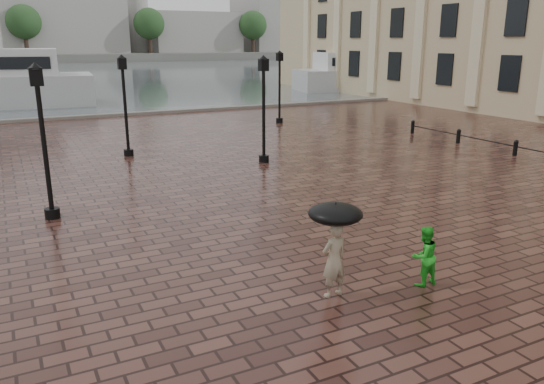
{
  "coord_description": "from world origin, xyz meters",
  "views": [
    {
      "loc": [
        -6.93,
        -6.41,
        5.11
      ],
      "look_at": [
        -1.06,
        5.18,
        1.4
      ],
      "focal_mm": 35.0,
      "sensor_mm": 36.0,
      "label": 1
    }
  ],
  "objects_px": {
    "street_lamps": "(136,106)",
    "child_pedestrian": "(424,256)",
    "ferry_far": "(397,68)",
    "adult_pedestrian": "(334,260)"
  },
  "relations": [
    {
      "from": "child_pedestrian",
      "to": "street_lamps",
      "type": "bearing_deg",
      "value": -83.0
    },
    {
      "from": "street_lamps",
      "to": "child_pedestrian",
      "type": "height_order",
      "value": "street_lamps"
    },
    {
      "from": "ferry_far",
      "to": "child_pedestrian",
      "type": "bearing_deg",
      "value": -117.17
    },
    {
      "from": "adult_pedestrian",
      "to": "child_pedestrian",
      "type": "relative_size",
      "value": 1.19
    },
    {
      "from": "child_pedestrian",
      "to": "ferry_far",
      "type": "distance_m",
      "value": 50.23
    },
    {
      "from": "street_lamps",
      "to": "child_pedestrian",
      "type": "bearing_deg",
      "value": -81.69
    },
    {
      "from": "street_lamps",
      "to": "adult_pedestrian",
      "type": "bearing_deg",
      "value": -88.79
    },
    {
      "from": "street_lamps",
      "to": "ferry_far",
      "type": "bearing_deg",
      "value": 34.15
    },
    {
      "from": "adult_pedestrian",
      "to": "ferry_far",
      "type": "relative_size",
      "value": 0.07
    },
    {
      "from": "street_lamps",
      "to": "child_pedestrian",
      "type": "xyz_separation_m",
      "value": [
        2.35,
        -16.07,
        -1.66
      ]
    }
  ]
}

